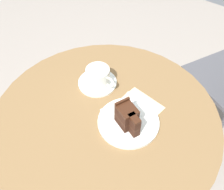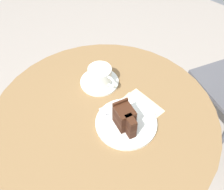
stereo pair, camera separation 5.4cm
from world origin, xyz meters
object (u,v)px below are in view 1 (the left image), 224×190
object	(u,v)px
teaspoon	(89,76)
fork	(110,119)
saucer	(97,83)
cake_plate	(128,122)
napkin	(135,110)
coffee_cup	(98,76)
cake_slice	(128,117)

from	to	relation	value
teaspoon	fork	distance (m)	0.23
saucer	cake_plate	bearing A→B (deg)	-23.10
saucer	napkin	distance (m)	0.19
coffee_cup	cake_slice	distance (m)	0.23
saucer	cake_plate	size ratio (longest dim) A/B	0.70
teaspoon	cake_slice	bearing A→B (deg)	-133.19
teaspoon	cake_slice	size ratio (longest dim) A/B	0.82
cake_plate	fork	bearing A→B (deg)	-148.52
cake_slice	fork	world-z (taller)	cake_slice
fork	napkin	xyz separation A→B (m)	(0.04, 0.10, -0.01)
fork	cake_plate	bearing A→B (deg)	-124.33
teaspoon	fork	xyz separation A→B (m)	(0.20, -0.13, 0.00)
coffee_cup	teaspoon	distance (m)	0.06
saucer	cake_plate	xyz separation A→B (m)	(0.21, -0.09, 0.00)
teaspoon	cake_slice	distance (m)	0.28
saucer	napkin	xyz separation A→B (m)	(0.19, -0.02, -0.00)
cake_plate	fork	distance (m)	0.06
teaspoon	cake_slice	xyz separation A→B (m)	(0.26, -0.11, 0.04)
cake_slice	fork	xyz separation A→B (m)	(-0.06, -0.02, -0.04)
cake_plate	napkin	distance (m)	0.06
cake_plate	cake_slice	distance (m)	0.05
coffee_cup	cake_slice	world-z (taller)	cake_slice
teaspoon	cake_slice	world-z (taller)	cake_slice
cake_slice	coffee_cup	bearing A→B (deg)	153.68
saucer	fork	bearing A→B (deg)	-38.66
fork	napkin	world-z (taller)	fork
cake_slice	saucer	bearing A→B (deg)	154.20
teaspoon	cake_plate	xyz separation A→B (m)	(0.25, -0.09, -0.01)
saucer	teaspoon	size ratio (longest dim) A/B	1.72
cake_slice	napkin	bearing A→B (deg)	101.63
cake_slice	teaspoon	bearing A→B (deg)	157.63
cake_plate	napkin	xyz separation A→B (m)	(-0.01, 0.06, -0.00)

